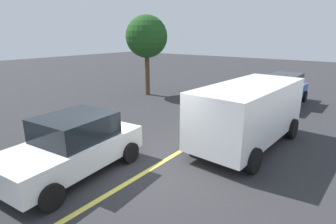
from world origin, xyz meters
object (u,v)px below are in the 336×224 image
object	(u,v)px
car_blue_far_lane	(283,90)
tree_left_verge	(147,37)
white_van	(249,111)
car_white_mid_road	(73,145)

from	to	relation	value
car_blue_far_lane	tree_left_verge	distance (m)	8.66
white_van	tree_left_verge	distance (m)	9.65
white_van	tree_left_verge	size ratio (longest dim) A/B	1.06
car_white_mid_road	tree_left_verge	xyz separation A→B (m)	(9.09, 5.14, 2.83)
car_blue_far_lane	tree_left_verge	world-z (taller)	tree_left_verge
tree_left_verge	car_white_mid_road	bearing A→B (deg)	-150.51
white_van	tree_left_verge	xyz separation A→B (m)	(4.21, 8.35, 2.39)
car_white_mid_road	white_van	bearing A→B (deg)	-33.26
white_van	tree_left_verge	bearing A→B (deg)	63.24
car_white_mid_road	tree_left_verge	bearing A→B (deg)	29.49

